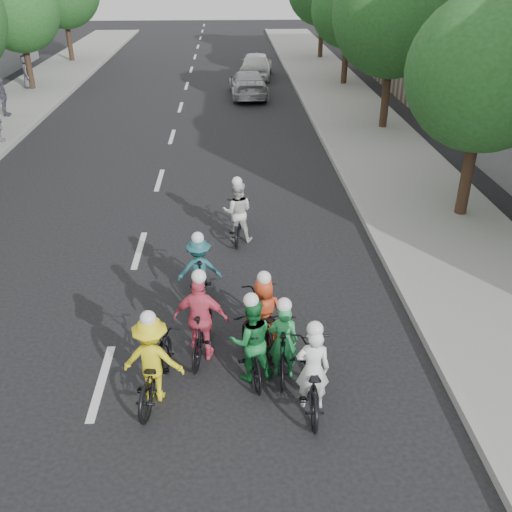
{
  "coord_description": "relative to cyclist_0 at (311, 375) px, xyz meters",
  "views": [
    {
      "loc": [
        2.34,
        -7.87,
        6.65
      ],
      "look_at": [
        2.84,
        2.68,
        1.0
      ],
      "focal_mm": 40.0,
      "sensor_mm": 36.0,
      "label": 1
    }
  ],
  "objects": [
    {
      "name": "tree_r_2",
      "position": [
        5.21,
        25.26,
        3.4
      ],
      "size": [
        4.0,
        4.0,
        5.97
      ],
      "color": "black",
      "rests_on": "ground"
    },
    {
      "name": "cyclist_0",
      "position": [
        0.0,
        0.0,
        0.0
      ],
      "size": [
        0.76,
        1.94,
        1.66
      ],
      "rotation": [
        0.0,
        0.0,
        3.09
      ],
      "color": "black",
      "rests_on": "ground"
    },
    {
      "name": "cyclist_2",
      "position": [
        -2.59,
        0.31,
        0.07
      ],
      "size": [
        1.09,
        2.01,
        1.72
      ],
      "rotation": [
        0.0,
        0.0,
        2.99
      ],
      "color": "black",
      "rests_on": "ground"
    },
    {
      "name": "ground",
      "position": [
        -3.59,
        0.66,
        -0.56
      ],
      "size": [
        120.0,
        120.0,
        0.0
      ],
      "primitive_type": "plane",
      "color": "black",
      "rests_on": "ground"
    },
    {
      "name": "curb_right",
      "position": [
        2.46,
        10.66,
        -0.47
      ],
      "size": [
        0.18,
        80.0,
        0.18
      ],
      "primitive_type": "cube",
      "color": "#999993",
      "rests_on": "ground"
    },
    {
      "name": "spectator_2",
      "position": [
        -11.98,
        24.79,
        0.45
      ],
      "size": [
        0.61,
        0.88,
        1.72
      ],
      "primitive_type": "imported",
      "rotation": [
        0.0,
        0.0,
        1.64
      ],
      "color": "#535260",
      "rests_on": "sidewalk_left"
    },
    {
      "name": "follow_car_lead",
      "position": [
        -0.23,
        22.8,
        0.1
      ],
      "size": [
        2.03,
        4.6,
        1.31
      ],
      "primitive_type": "imported",
      "rotation": [
        0.0,
        0.0,
        3.18
      ],
      "color": "#ACACB1",
      "rests_on": "ground"
    },
    {
      "name": "tree_r_0",
      "position": [
        5.21,
        7.26,
        3.4
      ],
      "size": [
        4.0,
        4.0,
        5.97
      ],
      "color": "black",
      "rests_on": "ground"
    },
    {
      "name": "follow_car_trail",
      "position": [
        0.44,
        27.77,
        0.2
      ],
      "size": [
        2.26,
        4.61,
        1.51
      ],
      "primitive_type": "imported",
      "rotation": [
        0.0,
        0.0,
        3.03
      ],
      "color": "white",
      "rests_on": "ground"
    },
    {
      "name": "cyclist_7",
      "position": [
        -1.95,
        3.36,
        0.06
      ],
      "size": [
        0.98,
        1.73,
        1.6
      ],
      "rotation": [
        0.0,
        0.0,
        3.22
      ],
      "color": "black",
      "rests_on": "ground"
    },
    {
      "name": "cyclist_5",
      "position": [
        -0.4,
        0.81,
        0.01
      ],
      "size": [
        0.61,
        1.68,
        1.58
      ],
      "rotation": [
        0.0,
        0.0,
        3.06
      ],
      "color": "black",
      "rests_on": "ground"
    },
    {
      "name": "spectator_1",
      "position": [
        -11.23,
        18.82,
        0.41
      ],
      "size": [
        0.45,
        0.98,
        1.65
      ],
      "primitive_type": "imported",
      "rotation": [
        0.0,
        0.0,
        1.62
      ],
      "color": "#50505D",
      "rests_on": "sidewalk_left"
    },
    {
      "name": "cyclist_4",
      "position": [
        -0.68,
        1.67,
        0.01
      ],
      "size": [
        0.9,
        1.96,
        1.62
      ],
      "rotation": [
        0.0,
        0.0,
        3.27
      ],
      "color": "black",
      "rests_on": "ground"
    },
    {
      "name": "cyclist_3",
      "position": [
        -1.83,
        1.35,
        0.12
      ],
      "size": [
        1.05,
        1.73,
        1.85
      ],
      "rotation": [
        0.0,
        0.0,
        2.97
      ],
      "color": "black",
      "rests_on": "ground"
    },
    {
      "name": "tree_r_1",
      "position": [
        5.21,
        16.26,
        3.96
      ],
      "size": [
        4.8,
        4.8,
        6.93
      ],
      "color": "black",
      "rests_on": "ground"
    },
    {
      "name": "cyclist_1",
      "position": [
        -0.95,
        0.75,
        0.09
      ],
      "size": [
        0.84,
        1.75,
        1.72
      ],
      "rotation": [
        0.0,
        0.0,
        3.29
      ],
      "color": "black",
      "rests_on": "ground"
    },
    {
      "name": "bldg_se",
      "position": [
        12.41,
        24.66,
        3.44
      ],
      "size": [
        10.0,
        14.0,
        8.0
      ],
      "primitive_type": "cube",
      "color": "gray",
      "rests_on": "ground"
    },
    {
      "name": "sidewalk_right",
      "position": [
        4.41,
        10.66,
        -0.49
      ],
      "size": [
        4.0,
        80.0,
        0.15
      ],
      "primitive_type": "cube",
      "color": "gray",
      "rests_on": "ground"
    },
    {
      "name": "tree_l_4",
      "position": [
        -11.79,
        24.66,
        3.4
      ],
      "size": [
        4.0,
        4.0,
        5.97
      ],
      "color": "black",
      "rests_on": "ground"
    },
    {
      "name": "cyclist_6",
      "position": [
        -1.08,
        6.19,
        0.05
      ],
      "size": [
        0.82,
        1.78,
        1.74
      ],
      "rotation": [
        0.0,
        0.0,
        3.05
      ],
      "color": "black",
      "rests_on": "ground"
    }
  ]
}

